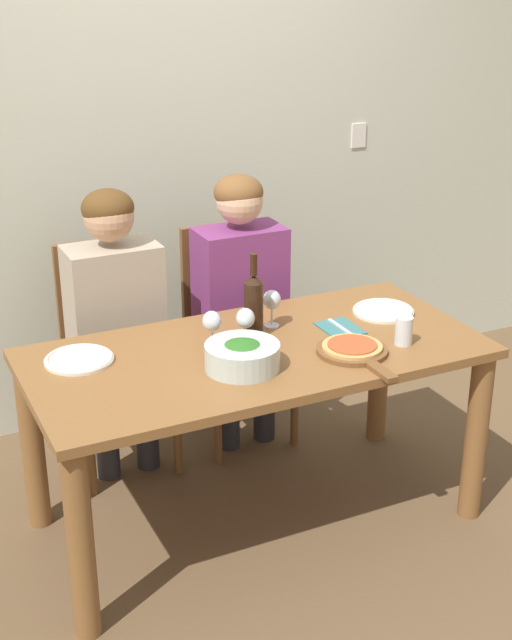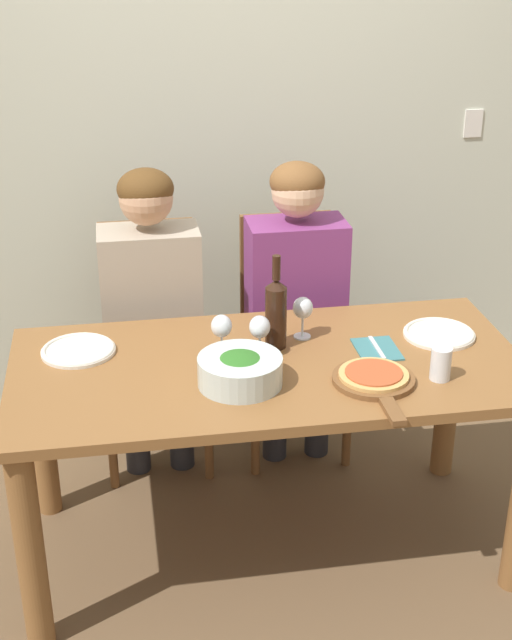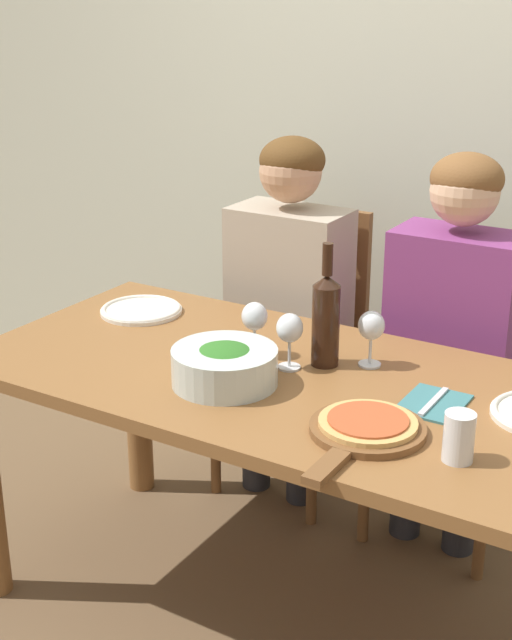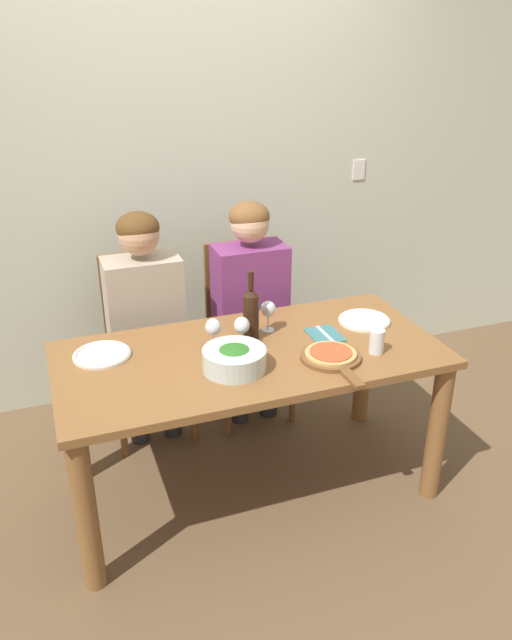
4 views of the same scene
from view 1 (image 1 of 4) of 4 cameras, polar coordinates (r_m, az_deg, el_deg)
The scene contains 17 objects.
ground_plane at distance 3.66m, azimuth 0.00°, elevation -12.55°, with size 40.00×40.00×0.00m, color brown.
back_wall at distance 4.11m, azimuth -6.98°, elevation 11.83°, with size 10.00×0.06×2.70m.
dining_table at distance 3.35m, azimuth 0.00°, elevation -3.95°, with size 1.69×0.81×0.74m.
chair_left at distance 3.88m, azimuth -9.26°, elevation -1.76°, with size 0.42×0.42×0.98m.
chair_right at distance 4.06m, azimuth -1.58°, elevation -0.36°, with size 0.42×0.42×0.98m.
person_woman at distance 3.69m, azimuth -8.95°, elevation 0.79°, with size 0.47×0.51×1.24m.
person_man at distance 3.88m, azimuth -0.92°, elevation 2.14°, with size 0.47×0.51×1.24m.
wine_bottle at distance 3.35m, azimuth -0.15°, elevation 1.02°, with size 0.07×0.07×0.33m.
broccoli_bowl at distance 3.12m, azimuth -0.88°, elevation -2.31°, with size 0.27×0.27×0.10m.
dinner_plate_left at distance 3.25m, azimuth -11.25°, elevation -2.47°, with size 0.25×0.25×0.02m.
dinner_plate_right at distance 3.65m, azimuth 8.15°, elevation 0.60°, with size 0.25×0.25×0.02m.
pizza_on_board at distance 3.27m, azimuth 6.26°, elevation -1.92°, with size 0.26×0.40×0.04m.
wine_glass_left at distance 3.25m, azimuth -2.84°, elevation -0.20°, with size 0.07×0.07×0.15m.
wine_glass_right at distance 3.45m, azimuth 1.02°, elevation 1.19°, with size 0.07×0.07×0.15m.
wine_glass_centre at distance 3.27m, azimuth -0.68°, elevation -0.01°, with size 0.07×0.07×0.15m.
water_tumbler at distance 3.36m, azimuth 9.44°, elevation -0.69°, with size 0.07×0.07×0.11m.
fork_on_napkin at distance 3.48m, azimuth 5.40°, elevation -0.52°, with size 0.14×0.18×0.01m.
Camera 1 is at (-1.30, -2.70, 2.10)m, focal length 50.00 mm.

